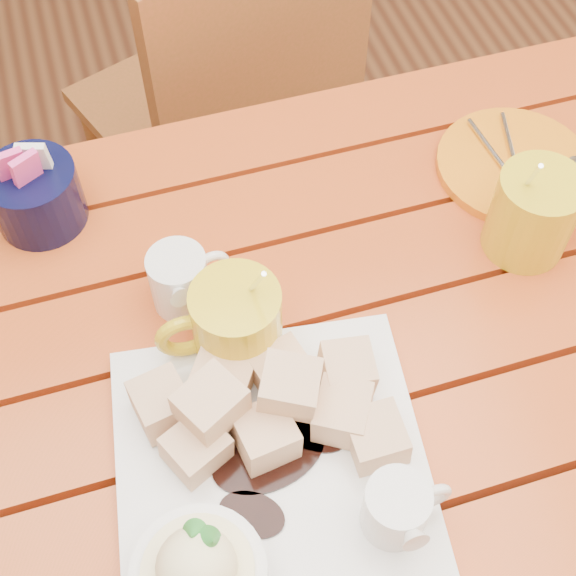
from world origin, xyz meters
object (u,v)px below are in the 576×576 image
object	(u,v)px
dessert_plate	(260,480)
orange_saucer	(516,165)
coffee_mug_right	(536,212)
chair_far	(232,108)
table	(283,423)
coffee_mug_left	(234,324)

from	to	relation	value
dessert_plate	orange_saucer	xyz separation A→B (m)	(0.41, 0.30, -0.03)
coffee_mug_right	orange_saucer	xyz separation A→B (m)	(0.04, 0.11, -0.05)
dessert_plate	chair_far	distance (m)	0.86
coffee_mug_right	orange_saucer	bearing A→B (deg)	70.60
coffee_mug_right	chair_far	bearing A→B (deg)	110.44
coffee_mug_right	chair_far	distance (m)	0.71
dessert_plate	chair_far	xyz separation A→B (m)	(0.17, 0.79, -0.30)
table	coffee_mug_left	bearing A→B (deg)	127.25
table	chair_far	world-z (taller)	chair_far
coffee_mug_left	coffee_mug_right	size ratio (longest dim) A/B	0.97
orange_saucer	chair_far	bearing A→B (deg)	116.56
coffee_mug_left	orange_saucer	world-z (taller)	coffee_mug_left
table	orange_saucer	xyz separation A→B (m)	(0.36, 0.19, 0.11)
coffee_mug_right	table	bearing A→B (deg)	-163.10
dessert_plate	chair_far	size ratio (longest dim) A/B	0.38
coffee_mug_left	orange_saucer	size ratio (longest dim) A/B	0.80
orange_saucer	chair_far	world-z (taller)	chair_far
table	coffee_mug_right	size ratio (longest dim) A/B	7.69
table	chair_far	bearing A→B (deg)	80.60
table	orange_saucer	distance (m)	0.42
table	orange_saucer	size ratio (longest dim) A/B	6.32
dessert_plate	orange_saucer	distance (m)	0.51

